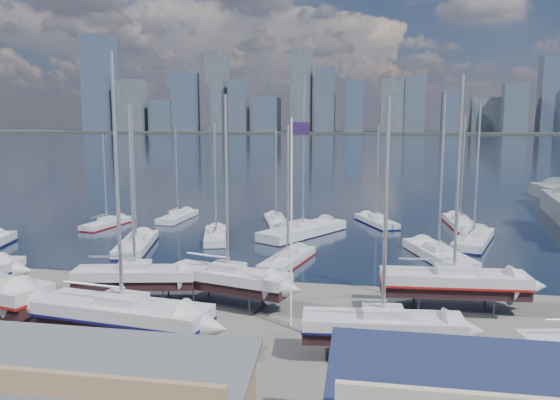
# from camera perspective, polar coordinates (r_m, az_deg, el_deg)

# --- Properties ---
(ground) EXTENTS (1400.00, 1400.00, 0.00)m
(ground) POSITION_cam_1_polar(r_m,az_deg,el_deg) (37.31, -7.61, -12.56)
(ground) COLOR #605E59
(ground) RESTS_ON ground
(water) EXTENTS (1400.00, 600.00, 0.40)m
(water) POSITION_cam_1_polar(r_m,az_deg,el_deg) (343.61, 8.35, 5.91)
(water) COLOR #182237
(water) RESTS_ON ground
(far_shore) EXTENTS (1400.00, 80.00, 2.20)m
(far_shore) POSITION_cam_1_polar(r_m,az_deg,el_deg) (603.40, 9.16, 6.97)
(far_shore) COLOR #2D332D
(far_shore) RESTS_ON ground
(skyline) EXTENTS (639.14, 43.80, 107.69)m
(skyline) POSITION_cam_1_polar(r_m,az_deg,el_deg) (597.79, 8.47, 10.62)
(skyline) COLOR #475166
(skyline) RESTS_ON far_shore
(sailboat_cradle_2) EXTENTS (9.06, 4.07, 14.42)m
(sailboat_cradle_2) POSITION_cam_1_polar(r_m,az_deg,el_deg) (41.48, -14.88, -7.72)
(sailboat_cradle_2) COLOR #2D2D33
(sailboat_cradle_2) RESTS_ON ground
(sailboat_cradle_3) EXTENTS (10.82, 4.32, 16.93)m
(sailboat_cradle_3) POSITION_cam_1_polar(r_m,az_deg,el_deg) (33.37, -16.11, -11.49)
(sailboat_cradle_3) COLOR #2D2D33
(sailboat_cradle_3) RESTS_ON ground
(sailboat_cradle_4) EXTENTS (9.51, 4.89, 15.03)m
(sailboat_cradle_4) POSITION_cam_1_polar(r_m,az_deg,el_deg) (39.63, -5.46, -8.18)
(sailboat_cradle_4) COLOR #2D2D33
(sailboat_cradle_4) RESTS_ON ground
(sailboat_cradle_5) EXTENTS (9.07, 3.29, 14.47)m
(sailboat_cradle_5) POSITION_cam_1_polar(r_m,az_deg,el_deg) (31.31, 10.67, -12.89)
(sailboat_cradle_5) COLOR #2D2D33
(sailboat_cradle_5) RESTS_ON ground
(sailboat_cradle_6) EXTENTS (10.24, 3.52, 16.25)m
(sailboat_cradle_6) POSITION_cam_1_polar(r_m,az_deg,el_deg) (40.26, 17.67, -8.19)
(sailboat_cradle_6) COLOR #2D2D33
(sailboat_cradle_6) RESTS_ON ground
(sailboat_moored_1) EXTENTS (3.55, 8.42, 12.20)m
(sailboat_moored_1) POSITION_cam_1_polar(r_m,az_deg,el_deg) (72.28, -17.63, -2.44)
(sailboat_moored_1) COLOR black
(sailboat_moored_1) RESTS_ON water
(sailboat_moored_2) EXTENTS (2.89, 8.99, 13.41)m
(sailboat_moored_2) POSITION_cam_1_polar(r_m,az_deg,el_deg) (74.66, -10.63, -1.85)
(sailboat_moored_2) COLOR black
(sailboat_moored_2) RESTS_ON water
(sailboat_moored_3) EXTENTS (5.30, 10.86, 15.65)m
(sailboat_moored_3) POSITION_cam_1_polar(r_m,az_deg,el_deg) (58.96, -14.76, -4.68)
(sailboat_moored_3) COLOR black
(sailboat_moored_3) RESTS_ON water
(sailboat_moored_4) EXTENTS (4.92, 9.41, 13.69)m
(sailboat_moored_4) POSITION_cam_1_polar(r_m,az_deg,el_deg) (61.63, -6.68, -3.89)
(sailboat_moored_4) COLOR black
(sailboat_moored_4) RESTS_ON water
(sailboat_moored_5) EXTENTS (4.79, 8.91, 12.83)m
(sailboat_moored_5) POSITION_cam_1_polar(r_m,az_deg,el_deg) (70.50, -0.41, -2.31)
(sailboat_moored_5) COLOR black
(sailboat_moored_5) RESTS_ON water
(sailboat_moored_6) EXTENTS (4.34, 9.33, 13.46)m
(sailboat_moored_6) POSITION_cam_1_polar(r_m,az_deg,el_deg) (51.12, 0.81, -6.38)
(sailboat_moored_6) COLOR black
(sailboat_moored_6) RESTS_ON water
(sailboat_moored_7) EXTENTS (9.43, 12.79, 19.19)m
(sailboat_moored_7) POSITION_cam_1_polar(r_m,az_deg,el_deg) (63.48, 2.42, -3.48)
(sailboat_moored_7) COLOR black
(sailboat_moored_7) RESTS_ON water
(sailboat_moored_8) EXTENTS (5.97, 9.16, 13.35)m
(sailboat_moored_8) POSITION_cam_1_polar(r_m,az_deg,el_deg) (71.29, 10.02, -2.32)
(sailboat_moored_8) COLOR black
(sailboat_moored_8) RESTS_ON water
(sailboat_moored_9) EXTENTS (6.37, 11.24, 16.37)m
(sailboat_moored_9) POSITION_cam_1_polar(r_m,az_deg,el_deg) (54.84, 16.21, -5.68)
(sailboat_moored_9) COLOR black
(sailboat_moored_9) RESTS_ON water
(sailboat_moored_10) EXTENTS (6.13, 11.24, 16.18)m
(sailboat_moored_10) POSITION_cam_1_polar(r_m,az_deg,el_deg) (62.65, 19.56, -4.13)
(sailboat_moored_10) COLOR black
(sailboat_moored_10) RESTS_ON water
(sailboat_moored_11) EXTENTS (3.41, 9.90, 14.55)m
(sailboat_moored_11) POSITION_cam_1_polar(r_m,az_deg,el_deg) (72.72, 18.29, -2.40)
(sailboat_moored_11) COLOR black
(sailboat_moored_11) RESTS_ON water
(car_c) EXTENTS (4.53, 6.40, 1.62)m
(car_c) POSITION_cam_1_polar(r_m,az_deg,el_deg) (28.34, -8.23, -17.77)
(car_c) COLOR gray
(car_c) RESTS_ON ground
(car_d) EXTENTS (3.17, 4.76, 1.28)m
(car_d) POSITION_cam_1_polar(r_m,az_deg,el_deg) (28.03, 15.02, -18.68)
(car_d) COLOR gray
(car_d) RESTS_ON ground
(flagpole) EXTENTS (1.18, 0.12, 13.42)m
(flagpole) POSITION_cam_1_polar(r_m,az_deg,el_deg) (34.42, 1.37, -0.75)
(flagpole) COLOR white
(flagpole) RESTS_ON ground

